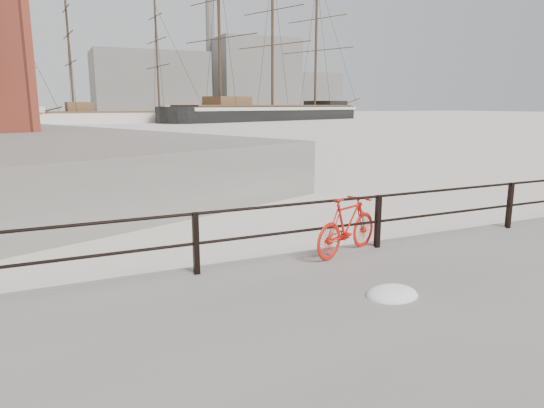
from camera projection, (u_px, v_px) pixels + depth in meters
name	position (u px, v px, depth m)	size (l,w,h in m)	color
ground	(500.00, 242.00, 10.79)	(400.00, 400.00, 0.00)	white
guardrail	(510.00, 205.00, 10.49)	(28.00, 0.10, 1.00)	black
bicycle	(347.00, 225.00, 8.65)	(1.74, 0.26, 1.05)	red
barque_black	(272.00, 120.00, 97.31)	(59.13, 19.35, 33.52)	black
schooner_mid	(119.00, 123.00, 83.81)	(31.62, 13.38, 22.50)	beige
industrial_west	(150.00, 84.00, 141.66)	(32.00, 18.00, 18.00)	gray
industrial_mid	(254.00, 77.00, 159.94)	(26.00, 20.00, 24.00)	gray
industrial_east	(307.00, 94.00, 174.87)	(20.00, 16.00, 14.00)	gray
smokestack	(211.00, 45.00, 157.02)	(2.80, 2.80, 44.00)	gray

